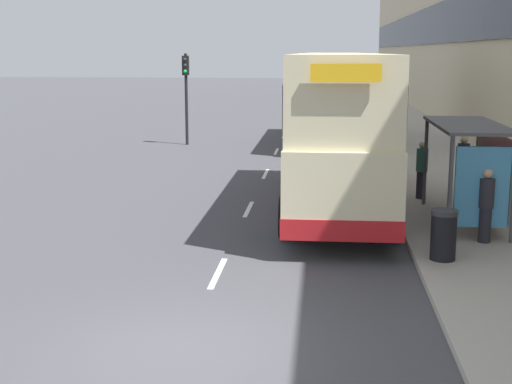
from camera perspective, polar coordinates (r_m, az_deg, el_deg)
The scene contains 20 objects.
ground_plane at distance 10.88m, azimuth -6.05°, elevation -12.53°, with size 220.00×220.00×0.00m, color #424247.
pavement at distance 48.65m, azimuth 10.69°, elevation 5.93°, with size 5.00×93.00×0.14m.
terrace_facade at distance 49.04m, azimuth 15.75°, elevation 13.55°, with size 3.10×93.00×13.47m.
lane_mark_0 at distance 14.36m, azimuth -3.07°, elevation -6.49°, with size 0.12×2.00×0.01m.
lane_mark_1 at distance 20.03m, azimuth -0.60°, elevation -1.38°, with size 0.12×2.00×0.01m.
lane_mark_2 at distance 25.80m, azimuth 0.77°, elevation 1.46°, with size 0.12×2.00×0.01m.
lane_mark_3 at distance 31.62m, azimuth 1.64°, elevation 3.26°, with size 0.12×2.00×0.01m.
lane_mark_4 at distance 37.46m, azimuth 2.24°, elevation 4.50°, with size 0.12×2.00×0.01m.
lane_mark_5 at distance 43.32m, azimuth 2.67°, elevation 5.40°, with size 0.12×2.00×0.01m.
lane_mark_6 at distance 49.20m, azimuth 3.01°, elevation 6.09°, with size 0.12×2.00×0.01m.
lane_mark_7 at distance 55.08m, azimuth 3.27°, elevation 6.63°, with size 0.12×2.00×0.01m.
bus_shelter at distance 18.17m, azimuth 17.20°, elevation 2.81°, with size 1.60×4.20×2.48m.
double_decker_bus_near at distance 19.89m, azimuth 6.63°, elevation 5.11°, with size 2.85×10.89×4.30m.
double_decker_bus_ahead at distance 34.38m, azimuth 6.20°, elevation 7.66°, with size 2.85×10.55×4.30m.
car_0 at distance 51.48m, azimuth 5.43°, elevation 7.28°, with size 2.10×3.85×1.84m.
pedestrian_at_shelter at distance 16.70m, azimuth 17.93°, elevation -1.00°, with size 0.33×0.33×1.67m.
pedestrian_1 at distance 21.93m, azimuth 16.21°, elevation 2.07°, with size 0.36×0.36×1.80m.
pedestrian_2 at distance 21.24m, azimuth 13.12°, elevation 1.78°, with size 0.33×0.33×1.69m.
litter_bin at distance 15.14m, azimuth 14.77°, elevation -3.32°, with size 0.55×0.55×1.05m.
traffic_light_far_kerb at distance 33.92m, azimuth -5.63°, elevation 8.65°, with size 0.30×0.32×4.27m.
Camera 1 is at (2.05, -9.75, 4.37)m, focal length 50.00 mm.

